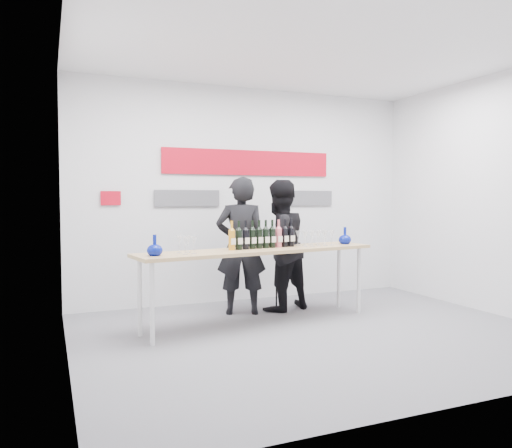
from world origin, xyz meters
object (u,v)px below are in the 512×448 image
object	(u,v)px
presenter_right	(279,245)
mic_stand	(277,271)
tasting_table	(259,255)
presenter_left	(241,246)

from	to	relation	value
presenter_right	mic_stand	bearing A→B (deg)	-102.26
tasting_table	presenter_right	size ratio (longest dim) A/B	1.75
tasting_table	presenter_right	bearing A→B (deg)	38.71
tasting_table	presenter_right	xyz separation A→B (m)	(0.51, 0.55, 0.04)
tasting_table	presenter_left	distance (m)	0.55
presenter_right	mic_stand	distance (m)	0.35
tasting_table	mic_stand	xyz separation A→B (m)	(0.51, 0.62, -0.30)
presenter_left	presenter_right	world-z (taller)	presenter_left
presenter_left	mic_stand	size ratio (longest dim) A/B	1.04
presenter_left	presenter_right	size ratio (longest dim) A/B	1.02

